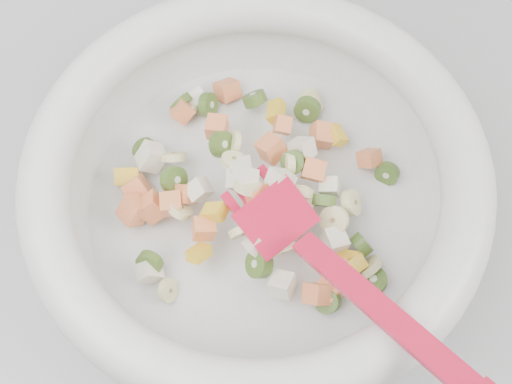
# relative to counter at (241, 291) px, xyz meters

# --- Properties ---
(counter) EXTENTS (2.00, 0.60, 0.90)m
(counter) POSITION_rel_counter_xyz_m (0.00, 0.00, 0.00)
(counter) COLOR gray
(counter) RESTS_ON ground
(mixing_bowl) EXTENTS (0.43, 0.43, 0.15)m
(mixing_bowl) POSITION_rel_counter_xyz_m (0.03, -0.05, 0.52)
(mixing_bowl) COLOR silver
(mixing_bowl) RESTS_ON counter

